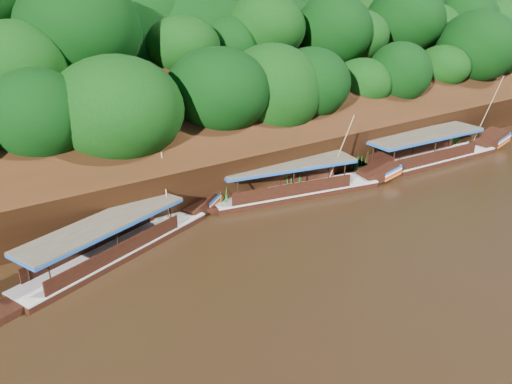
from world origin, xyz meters
The scene contains 6 objects.
ground centered at (0.00, 0.00, 0.00)m, with size 160.00×160.00×0.00m, color black.
riverbank centered at (-0.01, 22.73, 1.89)m, with size 120.00×30.06×19.40m.
boat_0 centered at (14.82, 7.14, 0.61)m, with size 16.78×3.97×7.49m.
boat_1 centered at (1.20, 8.16, 0.57)m, with size 14.79×5.04×6.24m.
boat_2 centered at (-12.23, 7.67, 0.51)m, with size 14.22×6.66×5.14m.
reeds centered at (-3.45, 9.54, 0.86)m, with size 49.79×2.00×1.86m.
Camera 1 is at (-20.77, -16.63, 13.63)m, focal length 35.00 mm.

